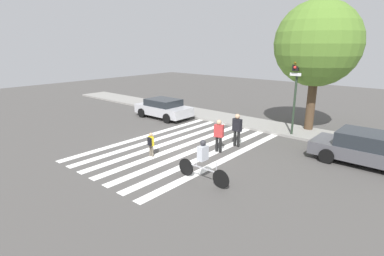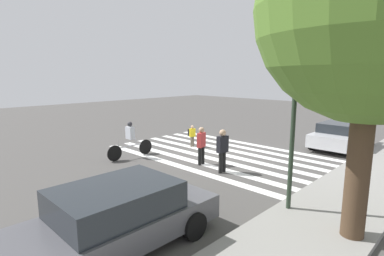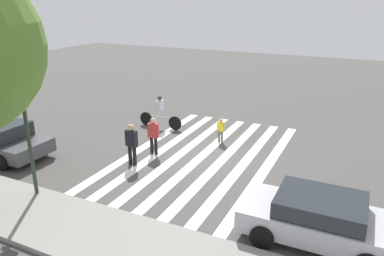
{
  "view_description": "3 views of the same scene",
  "coord_description": "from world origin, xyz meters",
  "px_view_note": "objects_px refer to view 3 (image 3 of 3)",
  "views": [
    {
      "loc": [
        9.72,
        -10.41,
        4.96
      ],
      "look_at": [
        0.67,
        0.13,
        1.08
      ],
      "focal_mm": 28.0,
      "sensor_mm": 36.0,
      "label": 1
    },
    {
      "loc": [
        10.76,
        8.79,
        3.67
      ],
      "look_at": [
        1.14,
        -0.62,
        1.29
      ],
      "focal_mm": 28.0,
      "sensor_mm": 36.0,
      "label": 2
    },
    {
      "loc": [
        -5.76,
        12.93,
        6.22
      ],
      "look_at": [
        0.25,
        0.41,
        1.32
      ],
      "focal_mm": 35.0,
      "sensor_mm": 36.0,
      "label": 3
    }
  ],
  "objects_px": {
    "cyclist_far_lane": "(160,111)",
    "car_parked_silver_sedan": "(319,218)",
    "pedestrian_adult_yellow_jacket": "(221,128)",
    "pedestrian_child_with_backpack": "(132,142)",
    "pedestrian_adult_tall_backpack": "(153,134)",
    "traffic_light": "(26,99)"
  },
  "relations": [
    {
      "from": "pedestrian_adult_tall_backpack",
      "to": "car_parked_silver_sedan",
      "type": "distance_m",
      "value": 7.68
    },
    {
      "from": "traffic_light",
      "to": "car_parked_silver_sedan",
      "type": "bearing_deg",
      "value": -170.69
    },
    {
      "from": "pedestrian_adult_tall_backpack",
      "to": "pedestrian_adult_yellow_jacket",
      "type": "bearing_deg",
      "value": -144.52
    },
    {
      "from": "pedestrian_adult_yellow_jacket",
      "to": "cyclist_far_lane",
      "type": "xyz_separation_m",
      "value": [
        3.43,
        -0.51,
        0.21
      ]
    },
    {
      "from": "pedestrian_adult_yellow_jacket",
      "to": "pedestrian_child_with_backpack",
      "type": "height_order",
      "value": "pedestrian_child_with_backpack"
    },
    {
      "from": "pedestrian_adult_yellow_jacket",
      "to": "pedestrian_child_with_backpack",
      "type": "xyz_separation_m",
      "value": [
        2.19,
        3.77,
        0.29
      ]
    },
    {
      "from": "pedestrian_adult_tall_backpack",
      "to": "car_parked_silver_sedan",
      "type": "relative_size",
      "value": 0.39
    },
    {
      "from": "traffic_light",
      "to": "pedestrian_adult_tall_backpack",
      "type": "height_order",
      "value": "traffic_light"
    },
    {
      "from": "cyclist_far_lane",
      "to": "car_parked_silver_sedan",
      "type": "xyz_separation_m",
      "value": [
        -8.43,
        6.15,
        -0.18
      ]
    },
    {
      "from": "pedestrian_adult_tall_backpack",
      "to": "pedestrian_adult_yellow_jacket",
      "type": "relative_size",
      "value": 1.41
    },
    {
      "from": "traffic_light",
      "to": "pedestrian_adult_yellow_jacket",
      "type": "bearing_deg",
      "value": -117.16
    },
    {
      "from": "pedestrian_child_with_backpack",
      "to": "cyclist_far_lane",
      "type": "relative_size",
      "value": 0.71
    },
    {
      "from": "pedestrian_adult_yellow_jacket",
      "to": "car_parked_silver_sedan",
      "type": "distance_m",
      "value": 7.55
    },
    {
      "from": "traffic_light",
      "to": "pedestrian_adult_tall_backpack",
      "type": "distance_m",
      "value": 5.4
    },
    {
      "from": "cyclist_far_lane",
      "to": "pedestrian_adult_yellow_jacket",
      "type": "bearing_deg",
      "value": 171.47
    },
    {
      "from": "car_parked_silver_sedan",
      "to": "pedestrian_adult_yellow_jacket",
      "type": "bearing_deg",
      "value": -48.47
    },
    {
      "from": "pedestrian_child_with_backpack",
      "to": "pedestrian_adult_tall_backpack",
      "type": "bearing_deg",
      "value": -94.47
    },
    {
      "from": "pedestrian_adult_tall_backpack",
      "to": "car_parked_silver_sedan",
      "type": "xyz_separation_m",
      "value": [
        -7.0,
        3.15,
        -0.2
      ]
    },
    {
      "from": "traffic_light",
      "to": "cyclist_far_lane",
      "type": "distance_m",
      "value": 7.94
    },
    {
      "from": "car_parked_silver_sedan",
      "to": "pedestrian_child_with_backpack",
      "type": "bearing_deg",
      "value": -14.68
    },
    {
      "from": "pedestrian_adult_tall_backpack",
      "to": "cyclist_far_lane",
      "type": "xyz_separation_m",
      "value": [
        1.44,
        -3.0,
        -0.02
      ]
    },
    {
      "from": "cyclist_far_lane",
      "to": "pedestrian_adult_tall_backpack",
      "type": "bearing_deg",
      "value": 115.44
    }
  ]
}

